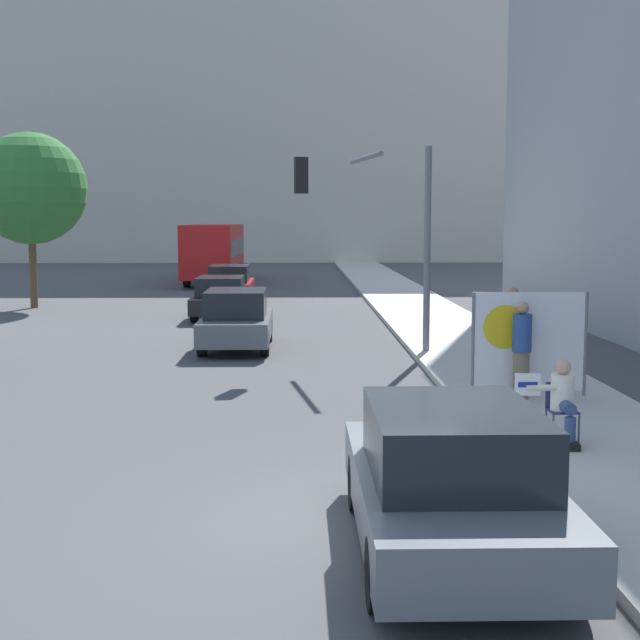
# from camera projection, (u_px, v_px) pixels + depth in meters

# --- Properties ---
(ground_plane) EXTENTS (160.00, 160.00, 0.00)m
(ground_plane) POSITION_uv_depth(u_px,v_px,m) (357.00, 524.00, 9.79)
(ground_plane) COLOR #444447
(sidewalk_curb) EXTENTS (3.20, 90.00, 0.14)m
(sidewalk_curb) POSITION_uv_depth(u_px,v_px,m) (456.00, 337.00, 24.77)
(sidewalk_curb) COLOR #B7B2A8
(sidewalk_curb) RESTS_ON ground_plane
(building_backdrop_far) EXTENTS (52.00, 12.00, 31.63)m
(building_backdrop_far) POSITION_uv_depth(u_px,v_px,m) (281.00, 66.00, 72.84)
(building_backdrop_far) COLOR #BCB2A3
(building_backdrop_far) RESTS_ON ground_plane
(seated_protester) EXTENTS (0.91, 0.77, 1.20)m
(seated_protester) POSITION_uv_depth(u_px,v_px,m) (563.00, 399.00, 12.73)
(seated_protester) COLOR #474C56
(seated_protester) RESTS_ON sidewalk_curb
(jogger_on_sidewalk) EXTENTS (0.34, 0.34, 1.75)m
(jogger_on_sidewalk) POSITION_uv_depth(u_px,v_px,m) (522.00, 349.00, 15.86)
(jogger_on_sidewalk) COLOR #756651
(jogger_on_sidewalk) RESTS_ON sidewalk_curb
(pedestrian_behind) EXTENTS (0.34, 0.34, 1.78)m
(pedestrian_behind) POSITION_uv_depth(u_px,v_px,m) (512.00, 328.00, 18.72)
(pedestrian_behind) COLOR black
(pedestrian_behind) RESTS_ON sidewalk_curb
(protest_banner) EXTENTS (2.11, 0.06, 1.90)m
(protest_banner) POSITION_uv_depth(u_px,v_px,m) (528.00, 341.00, 16.09)
(protest_banner) COLOR slate
(protest_banner) RESTS_ON sidewalk_curb
(traffic_light_pole) EXTENTS (3.30, 3.07, 4.94)m
(traffic_light_pole) POSITION_uv_depth(u_px,v_px,m) (377.00, 212.00, 21.19)
(traffic_light_pole) COLOR slate
(traffic_light_pole) RESTS_ON sidewalk_curb
(parked_car_curbside) EXTENTS (1.85, 4.28, 1.52)m
(parked_car_curbside) POSITION_uv_depth(u_px,v_px,m) (450.00, 481.00, 8.84)
(parked_car_curbside) COLOR #565B60
(parked_car_curbside) RESTS_ON ground_plane
(car_on_road_nearest) EXTENTS (1.74, 4.23, 1.54)m
(car_on_road_nearest) POSITION_uv_depth(u_px,v_px,m) (237.00, 320.00, 22.97)
(car_on_road_nearest) COLOR #565B60
(car_on_road_nearest) RESTS_ON ground_plane
(car_on_road_midblock) EXTENTS (1.75, 4.25, 1.41)m
(car_on_road_midblock) POSITION_uv_depth(u_px,v_px,m) (221.00, 297.00, 30.17)
(car_on_road_midblock) COLOR black
(car_on_road_midblock) RESTS_ON ground_plane
(car_on_road_distant) EXTENTS (1.78, 4.47, 1.50)m
(car_on_road_distant) POSITION_uv_depth(u_px,v_px,m) (230.00, 284.00, 35.99)
(car_on_road_distant) COLOR maroon
(car_on_road_distant) RESTS_ON ground_plane
(city_bus_on_road) EXTENTS (2.47, 10.45, 3.06)m
(city_bus_on_road) POSITION_uv_depth(u_px,v_px,m) (214.00, 249.00, 46.96)
(city_bus_on_road) COLOR red
(city_bus_on_road) RESTS_ON ground_plane
(street_tree_midblock) EXTENTS (4.18, 4.18, 6.57)m
(street_tree_midblock) POSITION_uv_depth(u_px,v_px,m) (30.00, 189.00, 33.24)
(street_tree_midblock) COLOR brown
(street_tree_midblock) RESTS_ON ground_plane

